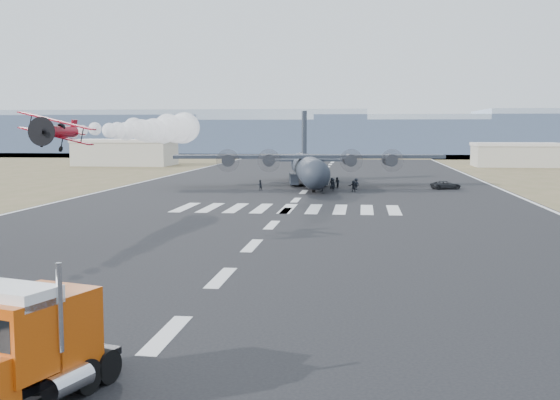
% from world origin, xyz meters
% --- Properties ---
extents(ground, '(500.00, 500.00, 0.00)m').
position_xyz_m(ground, '(0.00, 0.00, 0.00)').
color(ground, black).
rests_on(ground, ground).
extents(scrub_far, '(500.00, 80.00, 0.00)m').
position_xyz_m(scrub_far, '(0.00, 230.00, 0.00)').
color(scrub_far, brown).
rests_on(scrub_far, ground).
extents(runway_markings, '(60.00, 260.00, 0.01)m').
position_xyz_m(runway_markings, '(0.00, 60.00, 0.01)').
color(runway_markings, silver).
rests_on(runway_markings, ground).
extents(ridge_seg_b, '(150.00, 50.00, 15.00)m').
position_xyz_m(ridge_seg_b, '(-130.00, 260.00, 7.50)').
color(ridge_seg_b, '#8999AE').
rests_on(ridge_seg_b, ground).
extents(ridge_seg_c, '(150.00, 50.00, 17.00)m').
position_xyz_m(ridge_seg_c, '(-65.00, 260.00, 8.50)').
color(ridge_seg_c, '#8999AE').
rests_on(ridge_seg_c, ground).
extents(ridge_seg_d, '(150.00, 50.00, 13.00)m').
position_xyz_m(ridge_seg_d, '(0.00, 260.00, 6.50)').
color(ridge_seg_d, '#8999AE').
rests_on(ridge_seg_d, ground).
extents(ridge_seg_e, '(150.00, 50.00, 15.00)m').
position_xyz_m(ridge_seg_e, '(65.00, 260.00, 7.50)').
color(ridge_seg_e, '#8999AE').
rests_on(ridge_seg_e, ground).
extents(hangar_left, '(24.50, 14.50, 6.70)m').
position_xyz_m(hangar_left, '(-52.00, 145.00, 3.41)').
color(hangar_left, '#A39F91').
rests_on(hangar_left, ground).
extents(hangar_right, '(20.50, 12.50, 5.90)m').
position_xyz_m(hangar_right, '(46.00, 150.00, 3.01)').
color(hangar_right, '#A39F91').
rests_on(hangar_right, ground).
extents(semi_truck, '(5.05, 9.05, 3.99)m').
position_xyz_m(semi_truck, '(-2.55, -8.42, 1.96)').
color(semi_truck, black).
rests_on(semi_truck, ground).
extents(aerobatic_biplane, '(5.77, 5.25, 2.84)m').
position_xyz_m(aerobatic_biplane, '(-14.01, 20.57, 8.89)').
color(aerobatic_biplane, '#A80B2D').
extents(smoke_trail, '(3.69, 34.00, 3.69)m').
position_xyz_m(smoke_trail, '(-13.28, 48.18, 9.14)').
color(smoke_trail, white).
extents(transport_aircraft, '(42.80, 35.11, 12.35)m').
position_xyz_m(transport_aircraft, '(-0.29, 83.99, 3.18)').
color(transport_aircraft, '#212932').
rests_on(transport_aircraft, ground).
extents(support_vehicle, '(4.96, 3.33, 1.26)m').
position_xyz_m(support_vehicle, '(21.12, 79.53, 0.63)').
color(support_vehicle, black).
rests_on(support_vehicle, ground).
extents(crew_a, '(0.55, 0.64, 1.62)m').
position_xyz_m(crew_a, '(0.97, 76.65, 0.81)').
color(crew_a, black).
rests_on(crew_a, ground).
extents(crew_b, '(0.87, 1.00, 1.75)m').
position_xyz_m(crew_b, '(4.57, 79.05, 0.88)').
color(crew_b, black).
rests_on(crew_b, ground).
extents(crew_c, '(1.22, 1.08, 1.74)m').
position_xyz_m(crew_c, '(7.53, 76.57, 0.87)').
color(crew_c, black).
rests_on(crew_c, ground).
extents(crew_d, '(0.76, 1.06, 1.63)m').
position_xyz_m(crew_d, '(2.59, 73.08, 0.81)').
color(crew_d, black).
rests_on(crew_d, ground).
extents(crew_e, '(0.93, 0.64, 1.76)m').
position_xyz_m(crew_e, '(3.86, 77.61, 0.88)').
color(crew_e, black).
rests_on(crew_e, ground).
extents(crew_f, '(1.64, 1.00, 1.69)m').
position_xyz_m(crew_f, '(7.18, 73.16, 0.84)').
color(crew_f, black).
rests_on(crew_f, ground).
extents(crew_g, '(0.84, 0.86, 1.83)m').
position_xyz_m(crew_g, '(4.24, 73.85, 0.92)').
color(crew_g, black).
rests_on(crew_g, ground).
extents(crew_h, '(0.89, 0.87, 1.58)m').
position_xyz_m(crew_h, '(-6.79, 74.27, 0.79)').
color(crew_h, black).
rests_on(crew_h, ground).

